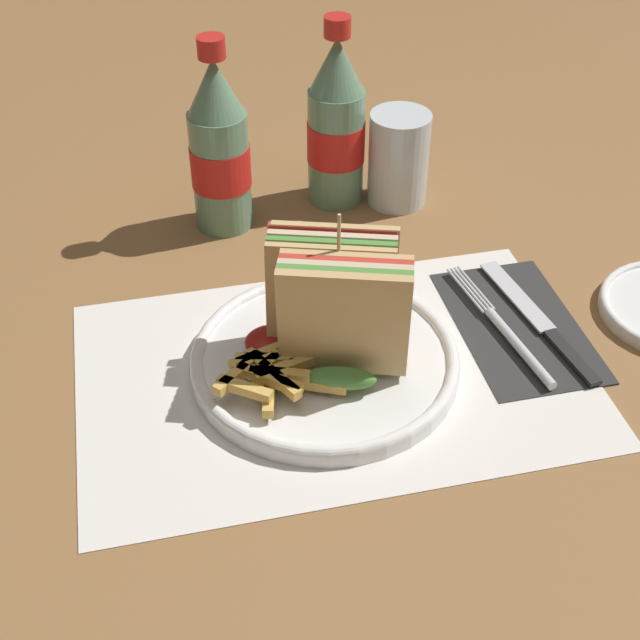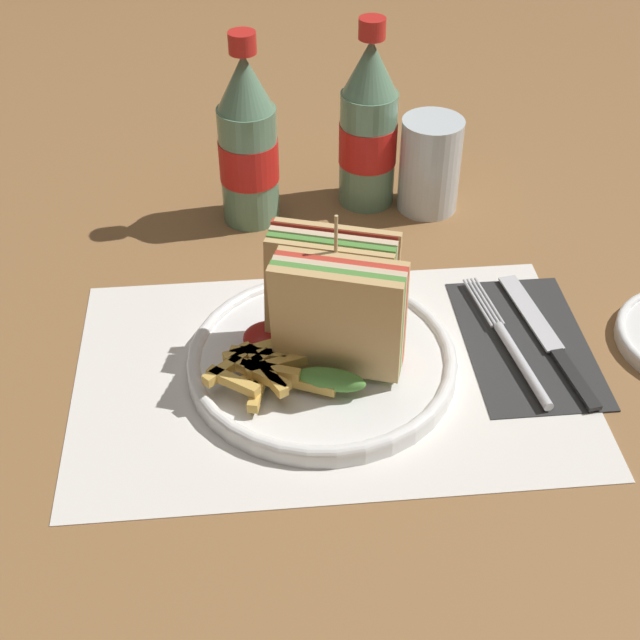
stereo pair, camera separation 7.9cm
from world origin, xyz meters
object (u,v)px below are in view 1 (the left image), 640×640
(plate_main, at_px, (325,360))
(knife, at_px, (539,320))
(club_sandwich, at_px, (338,304))
(fork, at_px, (509,334))
(glass_near, at_px, (398,165))
(coke_bottle_far, at_px, (336,126))
(coke_bottle_near, at_px, (219,149))

(plate_main, distance_m, knife, 0.21)
(club_sandwich, bearing_deg, fork, -0.16)
(fork, bearing_deg, club_sandwich, 171.61)
(fork, distance_m, knife, 0.04)
(club_sandwich, xyz_separation_m, glass_near, (0.13, 0.26, -0.03))
(plate_main, xyz_separation_m, fork, (0.17, -0.00, -0.00))
(plate_main, xyz_separation_m, glass_near, (0.14, 0.26, 0.04))
(club_sandwich, xyz_separation_m, coke_bottle_far, (0.07, 0.28, 0.02))
(plate_main, relative_size, coke_bottle_near, 1.14)
(plate_main, bearing_deg, glass_near, 61.07)
(knife, distance_m, glass_near, 0.26)
(knife, height_order, coke_bottle_near, coke_bottle_near)
(coke_bottle_near, distance_m, glass_near, 0.20)
(club_sandwich, distance_m, knife, 0.21)
(coke_bottle_near, height_order, glass_near, coke_bottle_near)
(plate_main, height_order, glass_near, glass_near)
(club_sandwich, height_order, coke_bottle_far, coke_bottle_far)
(plate_main, bearing_deg, coke_bottle_far, 74.64)
(coke_bottle_near, xyz_separation_m, coke_bottle_far, (0.13, 0.02, 0.00))
(knife, bearing_deg, glass_near, 97.17)
(coke_bottle_far, relative_size, glass_near, 1.99)
(plate_main, bearing_deg, club_sandwich, -6.94)
(plate_main, relative_size, coke_bottle_far, 1.14)
(glass_near, bearing_deg, plate_main, -118.93)
(fork, relative_size, knife, 0.96)
(coke_bottle_near, xyz_separation_m, glass_near, (0.20, 0.00, -0.04))
(fork, bearing_deg, glass_near, 88.45)
(fork, xyz_separation_m, coke_bottle_far, (-0.10, 0.28, 0.08))
(knife, xyz_separation_m, glass_near, (-0.07, 0.25, 0.04))
(coke_bottle_near, bearing_deg, coke_bottle_far, 10.54)
(fork, distance_m, coke_bottle_near, 0.35)
(coke_bottle_near, relative_size, glass_near, 1.99)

